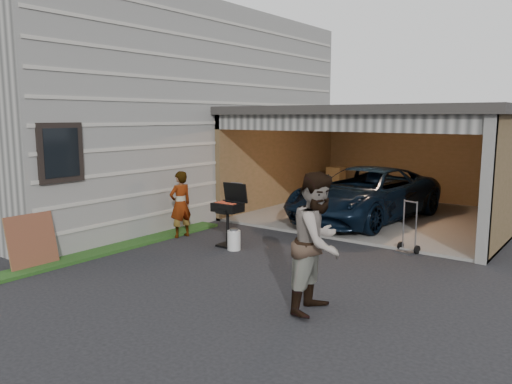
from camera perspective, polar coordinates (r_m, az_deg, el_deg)
ground at (r=8.79m, az=-7.43°, el=-9.06°), size 80.00×80.00×0.00m
house at (r=15.50m, az=-13.37°, el=8.75°), size 7.00×11.00×5.50m
groundcover_strip at (r=9.88m, az=-21.09°, el=-7.40°), size 0.50×8.00×0.06m
garage at (r=13.78m, az=14.98°, el=5.06°), size 6.80×6.30×2.90m
minivan at (r=12.86m, az=12.32°, el=-0.49°), size 2.66×4.97×1.33m
woman at (r=11.13m, az=-8.63°, el=-1.40°), size 0.45×0.60×1.48m
man at (r=6.85m, az=7.10°, el=-5.75°), size 0.80×0.99×1.93m
bbq_grill at (r=10.25m, az=-3.15°, el=-2.00°), size 0.58×0.51×1.30m
propane_tank at (r=10.06m, az=-2.54°, el=-5.53°), size 0.35×0.35×0.40m
plywood_panel at (r=9.65m, az=-24.23°, el=-5.18°), size 0.24×0.88×0.97m
hand_truck at (r=10.31m, az=16.93°, el=-5.55°), size 0.45×0.40×1.04m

